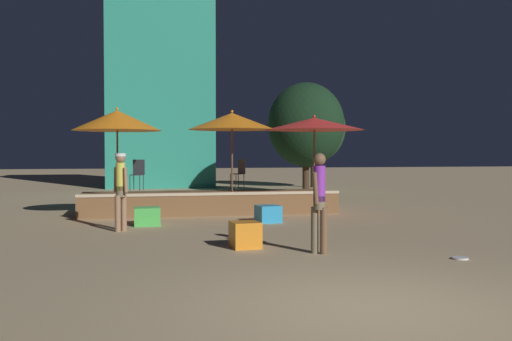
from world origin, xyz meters
name	(u,v)px	position (x,y,z in m)	size (l,w,h in m)	color
ground_plane	(372,309)	(0.00, 0.00, 0.00)	(120.00, 120.00, 0.00)	tan
wooden_deck	(208,202)	(-0.45, 10.81, 0.29)	(7.33, 2.28, 0.66)	brown
patio_umbrella_0	(232,121)	(0.14, 10.08, 2.66)	(2.48, 2.48, 2.98)	brown
patio_umbrella_1	(117,121)	(-3.03, 9.79, 2.63)	(2.37, 2.37, 2.98)	brown
patio_umbrella_2	(314,124)	(2.48, 9.73, 2.59)	(2.85, 2.85, 2.85)	brown
cube_seat_0	(245,235)	(-0.60, 4.37, 0.24)	(0.56, 0.56, 0.48)	orange
cube_seat_1	(147,216)	(-2.30, 8.11, 0.22)	(0.62, 0.62, 0.44)	#4CC651
cube_seat_2	(268,214)	(0.72, 8.06, 0.22)	(0.63, 0.63, 0.43)	#2D9EDB
person_0	(319,199)	(0.55, 3.50, 0.96)	(0.40, 0.44, 1.76)	brown
person_1	(121,187)	(-2.90, 7.16, 1.00)	(0.35, 0.39, 1.76)	#997051
bistro_chair_0	(138,172)	(-2.49, 11.25, 1.21)	(0.44, 0.45, 0.90)	#2D3338
bistro_chair_1	(240,171)	(0.59, 11.35, 1.21)	(0.45, 0.45, 0.90)	#47474C
frisbee_disc	(460,258)	(2.66, 2.51, 0.02)	(0.26, 0.26, 0.03)	white
background_tree_0	(313,128)	(6.40, 21.93, 3.03)	(3.26, 3.26, 4.83)	#3D2B1C
background_tree_1	(306,125)	(4.41, 16.77, 2.93)	(3.18, 3.18, 4.68)	#3D2B1C
distant_building	(159,85)	(-1.26, 24.36, 5.33)	(5.39, 3.90, 10.66)	teal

